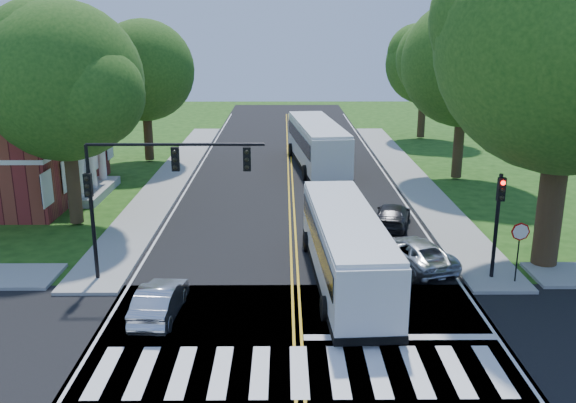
{
  "coord_description": "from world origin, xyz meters",
  "views": [
    {
      "loc": [
        -0.46,
        -17.0,
        10.17
      ],
      "look_at": [
        -0.27,
        10.06,
        2.4
      ],
      "focal_mm": 38.0,
      "sensor_mm": 36.0,
      "label": 1
    }
  ],
  "objects_px": {
    "hatchback": "(160,300)",
    "suv": "(414,253)",
    "bus_lead": "(345,246)",
    "signal_nw": "(148,179)",
    "dark_sedan": "(392,215)",
    "bus_follow": "(317,144)",
    "signal_ne": "(498,212)"
  },
  "relations": [
    {
      "from": "bus_follow",
      "to": "suv",
      "type": "height_order",
      "value": "bus_follow"
    },
    {
      "from": "suv",
      "to": "dark_sedan",
      "type": "height_order",
      "value": "suv"
    },
    {
      "from": "signal_nw",
      "to": "dark_sedan",
      "type": "distance_m",
      "value": 13.71
    },
    {
      "from": "signal_nw",
      "to": "bus_follow",
      "type": "height_order",
      "value": "signal_nw"
    },
    {
      "from": "signal_ne",
      "to": "bus_lead",
      "type": "distance_m",
      "value": 6.31
    },
    {
      "from": "bus_lead",
      "to": "signal_nw",
      "type": "bearing_deg",
      "value": -3.57
    },
    {
      "from": "hatchback",
      "to": "dark_sedan",
      "type": "bearing_deg",
      "value": -131.24
    },
    {
      "from": "hatchback",
      "to": "suv",
      "type": "relative_size",
      "value": 0.84
    },
    {
      "from": "signal_nw",
      "to": "hatchback",
      "type": "bearing_deg",
      "value": -74.44
    },
    {
      "from": "signal_nw",
      "to": "dark_sedan",
      "type": "bearing_deg",
      "value": 32.64
    },
    {
      "from": "signal_nw",
      "to": "signal_ne",
      "type": "height_order",
      "value": "signal_nw"
    },
    {
      "from": "signal_ne",
      "to": "suv",
      "type": "bearing_deg",
      "value": 152.31
    },
    {
      "from": "bus_follow",
      "to": "dark_sedan",
      "type": "height_order",
      "value": "bus_follow"
    },
    {
      "from": "signal_ne",
      "to": "signal_nw",
      "type": "bearing_deg",
      "value": -179.95
    },
    {
      "from": "suv",
      "to": "dark_sedan",
      "type": "relative_size",
      "value": 1.09
    },
    {
      "from": "bus_lead",
      "to": "dark_sedan",
      "type": "xyz_separation_m",
      "value": [
        3.2,
        7.15,
        -0.93
      ]
    },
    {
      "from": "bus_lead",
      "to": "bus_follow",
      "type": "height_order",
      "value": "bus_follow"
    },
    {
      "from": "bus_follow",
      "to": "bus_lead",
      "type": "bearing_deg",
      "value": 83.98
    },
    {
      "from": "bus_lead",
      "to": "dark_sedan",
      "type": "distance_m",
      "value": 7.89
    },
    {
      "from": "signal_nw",
      "to": "bus_follow",
      "type": "bearing_deg",
      "value": 69.8
    },
    {
      "from": "signal_nw",
      "to": "suv",
      "type": "bearing_deg",
      "value": 7.98
    },
    {
      "from": "signal_ne",
      "to": "bus_lead",
      "type": "height_order",
      "value": "signal_ne"
    },
    {
      "from": "signal_nw",
      "to": "bus_follow",
      "type": "distance_m",
      "value": 22.95
    },
    {
      "from": "signal_nw",
      "to": "bus_lead",
      "type": "relative_size",
      "value": 0.62
    },
    {
      "from": "signal_nw",
      "to": "signal_ne",
      "type": "relative_size",
      "value": 1.62
    },
    {
      "from": "suv",
      "to": "bus_lead",
      "type": "bearing_deg",
      "value": 7.74
    },
    {
      "from": "hatchback",
      "to": "suv",
      "type": "height_order",
      "value": "suv"
    },
    {
      "from": "signal_ne",
      "to": "dark_sedan",
      "type": "relative_size",
      "value": 1.04
    },
    {
      "from": "signal_ne",
      "to": "suv",
      "type": "xyz_separation_m",
      "value": [
        -2.95,
        1.55,
        -2.31
      ]
    },
    {
      "from": "hatchback",
      "to": "suv",
      "type": "distance_m",
      "value": 11.27
    },
    {
      "from": "signal_nw",
      "to": "dark_sedan",
      "type": "xyz_separation_m",
      "value": [
        11.11,
        7.11,
        -3.76
      ]
    },
    {
      "from": "signal_nw",
      "to": "hatchback",
      "type": "distance_m",
      "value": 5.0
    }
  ]
}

